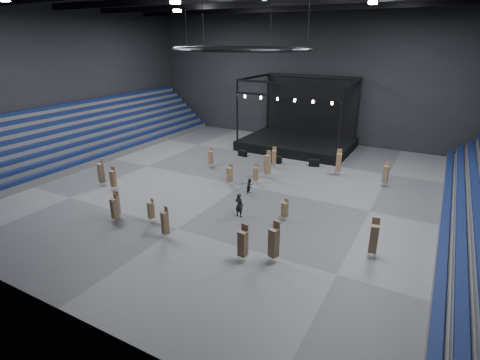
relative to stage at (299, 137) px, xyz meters
The scene contains 30 objects.
floor 16.30m from the stage, 90.00° to the right, with size 50.00×50.00×0.00m, color #525254.
wall_back 8.93m from the stage, 90.00° to the left, with size 50.00×0.20×18.00m, color black.
wall_front 37.99m from the stage, 90.00° to the right, with size 50.00×0.20×18.00m, color black.
wall_left 30.75m from the stage, 147.00° to the right, with size 0.20×42.00×18.00m, color black.
bleachers_left 28.10m from the stage, 144.71° to the right, with size 7.20×40.00×6.40m.
stage is the anchor object (origin of this frame).
truss_ring 19.93m from the stage, 90.00° to the right, with size 12.30×12.30×5.15m.
floodlights 25.28m from the stage, 90.00° to the right, with size 28.60×16.60×0.25m.
flight_case_left 8.82m from the stage, 122.39° to the right, with size 1.08×0.54×0.72m, color black.
flight_case_mid 7.94m from the stage, 89.53° to the right, with size 1.30×0.65×0.87m, color black.
flight_case_right 8.27m from the stage, 57.18° to the right, with size 1.20×0.60×0.80m, color black.
chair_stack_0 28.62m from the stage, 72.89° to the right, with size 0.68×0.68×2.94m.
chair_stack_1 25.49m from the stage, 113.94° to the right, with size 0.51×0.51×2.36m.
chair_stack_2 16.73m from the stage, 93.85° to the right, with size 0.58×0.58×2.19m.
chair_stack_3 15.78m from the stage, 37.06° to the right, with size 0.50×0.50×2.52m.
chair_stack_4 11.49m from the stage, 48.37° to the right, with size 0.66×0.66×2.90m.
chair_stack_5 14.16m from the stage, 114.58° to the right, with size 0.44×0.44×2.28m.
chair_stack_6 26.09m from the stage, 117.71° to the right, with size 0.64×0.64×2.84m.
chair_stack_7 15.12m from the stage, 86.28° to the right, with size 0.53×0.53×2.03m.
chair_stack_8 27.46m from the stage, 59.36° to the right, with size 0.60×0.60×2.89m.
chair_stack_9 9.59m from the stage, 86.70° to the right, with size 0.57×0.57×2.43m.
chair_stack_10 28.23m from the stage, 89.73° to the right, with size 0.57×0.57×2.50m.
chair_stack_11 12.96m from the stage, 84.45° to the right, with size 0.63×0.63×2.94m.
chair_stack_12 28.66m from the stage, 99.99° to the right, with size 0.55×0.55×2.46m.
chair_stack_13 28.20m from the stage, 101.03° to the right, with size 0.63×0.63×2.36m.
chair_stack_14 26.88m from the stage, 95.41° to the right, with size 0.58×0.58×2.03m.
chair_stack_15 28.99m from the stage, 76.82° to the right, with size 0.58×0.58×2.66m.
chair_stack_16 22.41m from the stage, 72.50° to the right, with size 0.55×0.55×1.87m.
man_center 22.72m from the stage, 82.00° to the right, with size 0.75×0.49×2.06m, color black.
crew_member 17.81m from the stage, 84.59° to the right, with size 0.72×0.56×1.48m, color black.
Camera 1 is at (16.72, -30.77, 13.86)m, focal length 28.00 mm.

